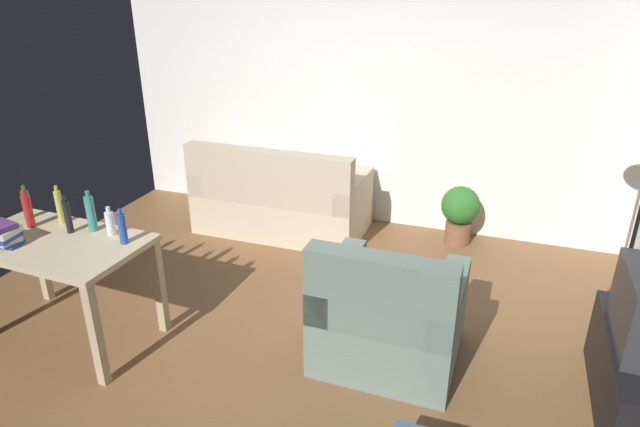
{
  "coord_description": "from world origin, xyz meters",
  "views": [
    {
      "loc": [
        1.35,
        -3.02,
        2.38
      ],
      "look_at": [
        0.1,
        0.5,
        0.75
      ],
      "focal_mm": 30.8,
      "sensor_mm": 36.0,
      "label": 1
    }
  ],
  "objects_px": {
    "bottle_dark": "(68,216)",
    "book_stack": "(0,234)",
    "couch": "(280,202)",
    "bottle_tall": "(91,213)",
    "desk": "(57,255)",
    "bottle_red": "(28,210)",
    "bottle_blue": "(122,229)",
    "bottle_clear": "(110,223)",
    "bottle_green": "(27,204)",
    "potted_plant": "(460,211)",
    "bottle_squat": "(59,207)",
    "armchair": "(388,319)"
  },
  "relations": [
    {
      "from": "bottle_dark",
      "to": "book_stack",
      "type": "xyz_separation_m",
      "value": [
        -0.27,
        -0.31,
        -0.04
      ]
    },
    {
      "from": "couch",
      "to": "bottle_tall",
      "type": "xyz_separation_m",
      "value": [
        -0.56,
        -1.91,
        0.58
      ]
    },
    {
      "from": "desk",
      "to": "bottle_dark",
      "type": "height_order",
      "value": "bottle_dark"
    },
    {
      "from": "bottle_red",
      "to": "bottle_blue",
      "type": "xyz_separation_m",
      "value": [
        0.78,
        0.0,
        -0.02
      ]
    },
    {
      "from": "bottle_tall",
      "to": "bottle_clear",
      "type": "distance_m",
      "value": 0.17
    },
    {
      "from": "bottle_green",
      "to": "bottle_clear",
      "type": "xyz_separation_m",
      "value": [
        0.75,
        -0.04,
        -0.02
      ]
    },
    {
      "from": "bottle_green",
      "to": "book_stack",
      "type": "bearing_deg",
      "value": -65.0
    },
    {
      "from": "bottle_green",
      "to": "bottle_blue",
      "type": "height_order",
      "value": "bottle_green"
    },
    {
      "from": "couch",
      "to": "bottle_clear",
      "type": "xyz_separation_m",
      "value": [
        -0.4,
        -1.92,
        0.54
      ]
    },
    {
      "from": "desk",
      "to": "bottle_blue",
      "type": "relative_size",
      "value": 5.06
    },
    {
      "from": "bottle_red",
      "to": "bottle_tall",
      "type": "xyz_separation_m",
      "value": [
        0.45,
        0.09,
        0.01
      ]
    },
    {
      "from": "potted_plant",
      "to": "bottle_squat",
      "type": "distance_m",
      "value": 3.42
    },
    {
      "from": "desk",
      "to": "bottle_squat",
      "type": "height_order",
      "value": "bottle_squat"
    },
    {
      "from": "couch",
      "to": "book_stack",
      "type": "xyz_separation_m",
      "value": [
        -0.96,
        -2.29,
        0.53
      ]
    },
    {
      "from": "bottle_dark",
      "to": "bottle_red",
      "type": "bearing_deg",
      "value": -176.76
    },
    {
      "from": "bottle_blue",
      "to": "book_stack",
      "type": "height_order",
      "value": "bottle_blue"
    },
    {
      "from": "bottle_blue",
      "to": "bottle_green",
      "type": "bearing_deg",
      "value": 172.72
    },
    {
      "from": "armchair",
      "to": "bottle_green",
      "type": "xyz_separation_m",
      "value": [
        -2.62,
        -0.25,
        0.55
      ]
    },
    {
      "from": "desk",
      "to": "bottle_dark",
      "type": "relative_size",
      "value": 4.53
    },
    {
      "from": "couch",
      "to": "desk",
      "type": "distance_m",
      "value": 2.26
    },
    {
      "from": "couch",
      "to": "potted_plant",
      "type": "height_order",
      "value": "couch"
    },
    {
      "from": "bottle_clear",
      "to": "bottle_blue",
      "type": "distance_m",
      "value": 0.18
    },
    {
      "from": "bottle_clear",
      "to": "book_stack",
      "type": "xyz_separation_m",
      "value": [
        -0.56,
        -0.37,
        -0.0
      ]
    },
    {
      "from": "bottle_red",
      "to": "bottle_clear",
      "type": "xyz_separation_m",
      "value": [
        0.61,
        0.08,
        -0.04
      ]
    },
    {
      "from": "desk",
      "to": "book_stack",
      "type": "distance_m",
      "value": 0.36
    },
    {
      "from": "armchair",
      "to": "bottle_dark",
      "type": "distance_m",
      "value": 2.26
    },
    {
      "from": "bottle_red",
      "to": "bottle_squat",
      "type": "height_order",
      "value": "bottle_red"
    },
    {
      "from": "bottle_red",
      "to": "bottle_blue",
      "type": "height_order",
      "value": "bottle_red"
    },
    {
      "from": "bottle_squat",
      "to": "bottle_clear",
      "type": "height_order",
      "value": "bottle_squat"
    },
    {
      "from": "potted_plant",
      "to": "bottle_tall",
      "type": "xyz_separation_m",
      "value": [
        -2.27,
        -2.22,
        0.56
      ]
    },
    {
      "from": "desk",
      "to": "bottle_tall",
      "type": "xyz_separation_m",
      "value": [
        0.15,
        0.21,
        0.24
      ]
    },
    {
      "from": "bottle_clear",
      "to": "book_stack",
      "type": "bearing_deg",
      "value": -146.27
    },
    {
      "from": "bottle_blue",
      "to": "bottle_dark",
      "type": "bearing_deg",
      "value": 178.04
    },
    {
      "from": "bottle_red",
      "to": "book_stack",
      "type": "distance_m",
      "value": 0.3
    },
    {
      "from": "couch",
      "to": "bottle_squat",
      "type": "relative_size",
      "value": 5.85
    },
    {
      "from": "book_stack",
      "to": "bottle_dark",
      "type": "bearing_deg",
      "value": 48.83
    },
    {
      "from": "desk",
      "to": "bottle_green",
      "type": "relative_size",
      "value": 4.95
    },
    {
      "from": "couch",
      "to": "desk",
      "type": "relative_size",
      "value": 1.33
    },
    {
      "from": "bottle_tall",
      "to": "book_stack",
      "type": "height_order",
      "value": "bottle_tall"
    },
    {
      "from": "armchair",
      "to": "bottle_tall",
      "type": "relative_size",
      "value": 3.15
    },
    {
      "from": "potted_plant",
      "to": "bottle_squat",
      "type": "height_order",
      "value": "bottle_squat"
    },
    {
      "from": "bottle_dark",
      "to": "book_stack",
      "type": "distance_m",
      "value": 0.41
    },
    {
      "from": "bottle_squat",
      "to": "bottle_green",
      "type": "bearing_deg",
      "value": -179.02
    },
    {
      "from": "bottle_dark",
      "to": "bottle_tall",
      "type": "height_order",
      "value": "bottle_tall"
    },
    {
      "from": "bottle_clear",
      "to": "bottle_red",
      "type": "bearing_deg",
      "value": -172.34
    },
    {
      "from": "bottle_green",
      "to": "bottle_squat",
      "type": "height_order",
      "value": "bottle_squat"
    },
    {
      "from": "bottle_tall",
      "to": "couch",
      "type": "bearing_deg",
      "value": 73.59
    },
    {
      "from": "couch",
      "to": "desk",
      "type": "height_order",
      "value": "couch"
    },
    {
      "from": "bottle_squat",
      "to": "bottle_blue",
      "type": "bearing_deg",
      "value": -11.09
    },
    {
      "from": "book_stack",
      "to": "armchair",
      "type": "bearing_deg",
      "value": 15.22
    }
  ]
}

